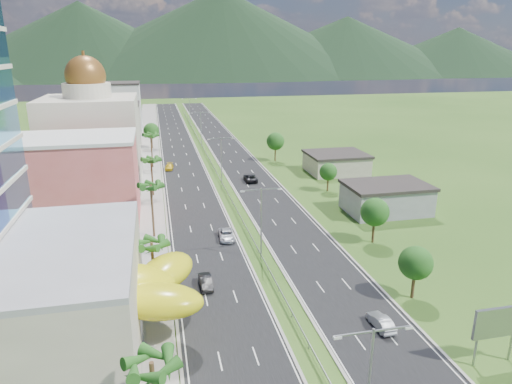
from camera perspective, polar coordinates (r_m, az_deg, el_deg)
ground at (r=60.15m, az=2.84°, el=-12.35°), size 500.00×500.00×0.00m
road_left at (r=143.59m, az=-9.60°, el=5.15°), size 11.00×260.00×0.04m
road_right at (r=145.06m, az=-3.66°, el=5.49°), size 11.00×260.00×0.04m
sidewalk_left at (r=143.46m, az=-13.40°, el=4.93°), size 7.00×260.00×0.12m
median_guardrail at (r=126.53m, az=-5.75°, el=3.95°), size 0.10×216.06×0.76m
streetlight_median_a at (r=37.03m, az=13.99°, el=-21.72°), size 6.04×0.25×11.00m
streetlight_median_b at (r=66.09m, az=0.65°, el=-3.04°), size 6.04×0.25×11.00m
streetlight_median_c at (r=103.89m, az=-4.37°, el=4.50°), size 6.04×0.25×11.00m
streetlight_median_d at (r=147.81m, az=-6.92°, el=8.27°), size 6.04×0.25×11.00m
streetlight_median_e at (r=192.22m, az=-8.31°, el=10.30°), size 6.04×0.25×11.00m
lime_canopy at (r=52.86m, az=-17.70°, el=-11.52°), size 18.00×15.00×7.40m
pink_shophouse at (r=86.40m, az=-21.27°, el=1.20°), size 20.00×15.00×15.00m
domed_building at (r=107.81m, az=-19.81°, el=6.49°), size 20.00×20.00×28.70m
midrise_grey at (r=132.75m, az=-18.01°, el=7.07°), size 16.00×15.00×16.00m
midrise_beige at (r=154.62m, az=-17.28°, el=7.93°), size 16.00×15.00×13.00m
midrise_white at (r=177.01m, az=-16.82°, el=9.89°), size 16.00×15.00×18.00m
billboard at (r=51.54m, az=27.95°, el=-14.37°), size 5.20×0.35×6.20m
shed_near at (r=90.51m, az=15.94°, el=-0.88°), size 15.00×10.00×5.00m
shed_far at (r=117.47m, az=9.98°, el=3.51°), size 14.00×12.00×4.40m
palm_tree_a at (r=35.74m, az=-12.90°, el=-20.67°), size 3.60×3.60×9.10m
palm_tree_b at (r=57.06m, az=-12.90°, el=-6.58°), size 3.60×3.60×8.10m
palm_tree_c at (r=75.40m, az=-13.01°, el=0.50°), size 3.60×3.60×9.60m
palm_tree_d at (r=97.89m, az=-12.98°, el=3.78°), size 3.60×3.60×8.60m
palm_tree_e at (r=122.23m, az=-13.02°, el=6.80°), size 3.60×3.60×9.40m
leafy_tree_lfar at (r=147.32m, az=-12.96°, el=7.47°), size 4.90×4.90×8.05m
leafy_tree_ra at (r=59.89m, az=19.33°, el=-8.38°), size 4.20×4.20×6.90m
leafy_tree_rb at (r=74.74m, az=14.64°, el=-2.45°), size 4.55×4.55×7.47m
leafy_tree_rc at (r=100.54m, az=9.02°, el=2.50°), size 3.85×3.85×6.33m
leafy_tree_rd at (r=126.86m, az=2.44°, el=6.35°), size 4.90×4.90×8.05m
mountain_ridge at (r=506.65m, az=-4.17°, el=13.95°), size 860.00×140.00×90.00m
car_dark_left at (r=61.14m, az=-6.30°, el=-11.10°), size 1.66×4.43×1.44m
car_silver_mid_left at (r=75.24m, az=-3.71°, el=-5.36°), size 2.73×5.41×1.47m
car_yellow_far_left at (r=120.66m, az=-10.80°, el=3.12°), size 2.56×5.04×1.40m
car_silver_right at (r=54.70m, az=15.33°, el=-15.38°), size 1.74×4.47×1.45m
car_dark_far_right at (r=107.77m, az=-0.71°, el=1.79°), size 2.87×5.97×1.64m
motorcycle at (r=69.08m, az=-9.89°, el=-7.80°), size 1.00×2.21×1.37m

